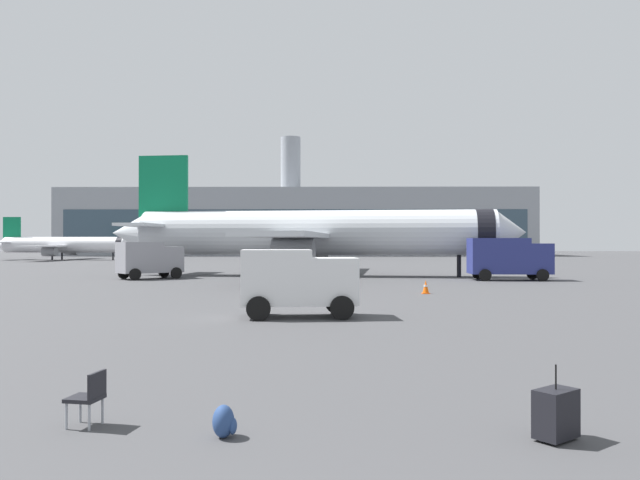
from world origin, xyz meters
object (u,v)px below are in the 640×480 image
(safety_cone_near, at_px, (426,287))
(safety_cone_mid, at_px, (276,284))
(airplane_taxiing, at_px, (64,245))
(gate_chair, at_px, (89,395))
(fuel_truck, at_px, (508,257))
(traveller_backpack, at_px, (224,422))
(service_truck, at_px, (149,258))
(cargo_van, at_px, (297,279))
(airplane_at_gate, at_px, (313,233))
(rolling_suitcase, at_px, (556,413))

(safety_cone_near, distance_m, safety_cone_mid, 9.18)
(airplane_taxiing, xyz_separation_m, safety_cone_mid, (39.82, -62.95, -2.14))
(airplane_taxiing, relative_size, gate_chair, 27.86)
(fuel_truck, relative_size, traveller_backpack, 12.64)
(service_truck, bearing_deg, cargo_van, -62.61)
(service_truck, bearing_deg, airplane_at_gate, 18.34)
(service_truck, bearing_deg, rolling_suitcase, -66.38)
(traveller_backpack, distance_m, gate_chair, 2.27)
(airplane_at_gate, distance_m, gate_chair, 43.52)
(safety_cone_mid, bearing_deg, rolling_suitcase, -77.38)
(airplane_at_gate, bearing_deg, gate_chair, -93.27)
(rolling_suitcase, relative_size, traveller_backpack, 2.29)
(rolling_suitcase, bearing_deg, cargo_van, 106.79)
(safety_cone_near, xyz_separation_m, gate_chair, (-9.23, -25.21, 0.12))
(cargo_van, relative_size, safety_cone_mid, 7.18)
(traveller_backpack, bearing_deg, service_truck, 107.53)
(safety_cone_mid, bearing_deg, airplane_at_gate, 82.82)
(safety_cone_mid, bearing_deg, fuel_truck, 29.11)
(cargo_van, relative_size, rolling_suitcase, 4.15)
(rolling_suitcase, bearing_deg, airplane_at_gate, 95.93)
(airplane_at_gate, relative_size, service_truck, 6.99)
(traveller_backpack, bearing_deg, rolling_suitcase, -0.84)
(fuel_truck, xyz_separation_m, gate_chair, (-17.46, -37.67, -1.27))
(fuel_truck, distance_m, traveller_backpack, 41.14)
(traveller_backpack, xyz_separation_m, gate_chair, (-2.20, 0.51, 0.27))
(safety_cone_near, distance_m, rolling_suitcase, 25.88)
(service_truck, relative_size, safety_cone_near, 6.65)
(airplane_taxiing, bearing_deg, traveller_backpack, -65.69)
(airplane_at_gate, xyz_separation_m, cargo_van, (0.09, -29.09, -2.21))
(airplane_at_gate, distance_m, cargo_van, 29.17)
(airplane_at_gate, bearing_deg, fuel_truck, -20.73)
(fuel_truck, bearing_deg, service_truck, 177.05)
(traveller_backpack, bearing_deg, airplane_at_gate, 89.64)
(airplane_at_gate, bearing_deg, service_truck, -161.66)
(airplane_taxiing, height_order, rolling_suitcase, airplane_taxiing)
(service_truck, distance_m, fuel_truck, 27.81)
(airplane_taxiing, xyz_separation_m, rolling_suitcase, (46.28, -91.79, -2.06))
(safety_cone_mid, height_order, rolling_suitcase, rolling_suitcase)
(cargo_van, xyz_separation_m, rolling_suitcase, (4.47, -14.83, -1.06))
(fuel_truck, relative_size, gate_chair, 7.06)
(safety_cone_mid, xyz_separation_m, traveller_backpack, (1.62, -28.77, -0.08))
(safety_cone_mid, distance_m, traveller_backpack, 28.82)
(gate_chair, bearing_deg, traveller_backpack, -12.99)
(airplane_taxiing, bearing_deg, service_truck, -60.97)
(gate_chair, bearing_deg, fuel_truck, 65.13)
(safety_cone_mid, height_order, gate_chair, gate_chair)
(safety_cone_near, bearing_deg, airplane_at_gate, 110.43)
(airplane_taxiing, xyz_separation_m, cargo_van, (41.80, -76.96, -1.00))
(safety_cone_near, bearing_deg, cargo_van, -121.31)
(airplane_taxiing, height_order, safety_cone_mid, airplane_taxiing)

